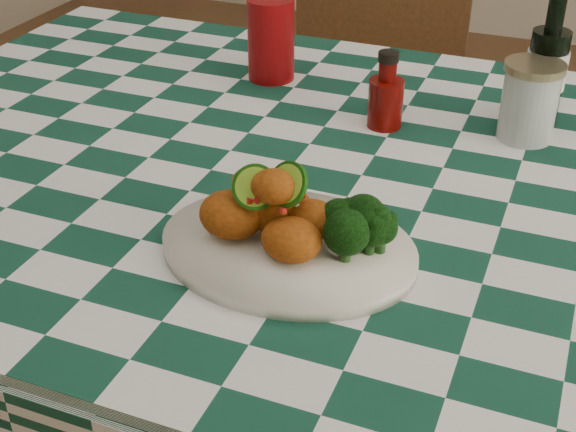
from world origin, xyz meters
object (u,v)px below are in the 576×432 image
at_px(fried_chicken_pile, 277,206).
at_px(red_tumbler, 271,39).
at_px(beer_bottle, 548,57).
at_px(plate, 288,249).
at_px(mason_jar, 529,101).
at_px(wooden_chair_left, 361,136).
at_px(dining_table, 350,381).
at_px(ketchup_bottle, 386,90).

xyz_separation_m(fried_chicken_pile, red_tumbler, (-0.22, 0.51, 0.01)).
xyz_separation_m(fried_chicken_pile, beer_bottle, (0.25, 0.49, 0.04)).
relative_size(plate, fried_chicken_pile, 2.10).
bearing_deg(fried_chicken_pile, mason_jar, 61.53).
xyz_separation_m(plate, wooden_chair_left, (-0.19, 0.96, -0.32)).
distance_m(plate, beer_bottle, 0.55).
bearing_deg(wooden_chair_left, dining_table, -79.11).
height_order(dining_table, red_tumbler, red_tumbler).
bearing_deg(fried_chicken_pile, wooden_chair_left, 100.58).
distance_m(dining_table, ketchup_bottle, 0.48).
bearing_deg(dining_table, red_tumbler, 132.09).
bearing_deg(dining_table, fried_chicken_pile, -99.40).
height_order(dining_table, ketchup_bottle, ketchup_bottle).
height_order(mason_jar, wooden_chair_left, wooden_chair_left).
height_order(plate, beer_bottle, beer_bottle).
distance_m(dining_table, red_tumbler, 0.60).
xyz_separation_m(mason_jar, wooden_chair_left, (-0.41, 0.53, -0.38)).
height_order(fried_chicken_pile, wooden_chair_left, wooden_chair_left).
relative_size(fried_chicken_pile, ketchup_bottle, 1.22).
relative_size(red_tumbler, wooden_chair_left, 0.15).
height_order(fried_chicken_pile, ketchup_bottle, ketchup_bottle).
distance_m(dining_table, beer_bottle, 0.61).
relative_size(fried_chicken_pile, beer_bottle, 0.68).
distance_m(dining_table, fried_chicken_pile, 0.51).
bearing_deg(red_tumbler, wooden_chair_left, 84.74).
bearing_deg(red_tumbler, beer_bottle, -1.94).
height_order(dining_table, beer_bottle, beer_bottle).
height_order(dining_table, mason_jar, mason_jar).
height_order(red_tumbler, ketchup_bottle, red_tumbler).
relative_size(dining_table, ketchup_bottle, 13.56).
bearing_deg(mason_jar, ketchup_bottle, -169.63).
xyz_separation_m(ketchup_bottle, mason_jar, (0.21, 0.04, -0.00)).
relative_size(dining_table, beer_bottle, 7.52).
bearing_deg(fried_chicken_pile, dining_table, 80.60).
height_order(plate, ketchup_bottle, ketchup_bottle).
bearing_deg(wooden_chair_left, fried_chicken_pile, -84.85).
relative_size(plate, mason_jar, 2.59).
xyz_separation_m(red_tumbler, wooden_chair_left, (0.04, 0.45, -0.39)).
distance_m(ketchup_bottle, wooden_chair_left, 0.72).
bearing_deg(ketchup_bottle, red_tumbler, 154.04).
relative_size(ketchup_bottle, wooden_chair_left, 0.13).
distance_m(plate, ketchup_bottle, 0.39).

